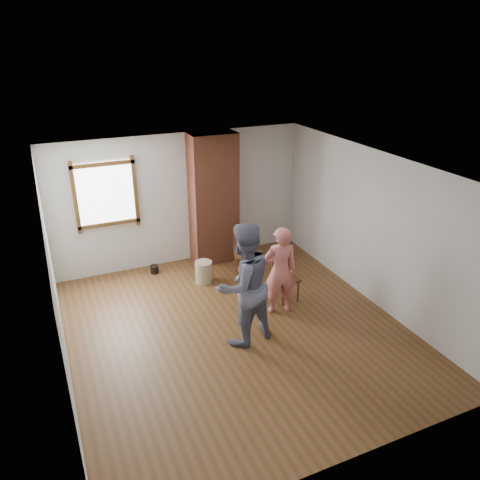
# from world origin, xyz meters

# --- Properties ---
(ground) EXTENTS (5.50, 5.50, 0.00)m
(ground) POSITION_xyz_m (0.00, 0.00, 0.00)
(ground) COLOR brown
(ground) RESTS_ON ground
(room_shell) EXTENTS (5.04, 5.52, 2.62)m
(room_shell) POSITION_xyz_m (-0.06, 0.61, 1.81)
(room_shell) COLOR silver
(room_shell) RESTS_ON ground
(brick_chimney) EXTENTS (0.90, 0.50, 2.60)m
(brick_chimney) POSITION_xyz_m (0.60, 2.50, 1.30)
(brick_chimney) COLOR #A4563A
(brick_chimney) RESTS_ON ground
(stoneware_crock) EXTENTS (0.34, 0.34, 0.42)m
(stoneware_crock) POSITION_xyz_m (0.06, 1.67, 0.21)
(stoneware_crock) COLOR tan
(stoneware_crock) RESTS_ON ground
(dark_pot) EXTENTS (0.19, 0.19, 0.16)m
(dark_pot) POSITION_xyz_m (-0.70, 2.40, 0.08)
(dark_pot) COLOR black
(dark_pot) RESTS_ON ground
(dining_chair_left) EXTENTS (0.55, 0.55, 0.94)m
(dining_chair_left) POSITION_xyz_m (0.90, 1.64, 0.53)
(dining_chair_left) COLOR brown
(dining_chair_left) RESTS_ON ground
(dining_chair_right) EXTENTS (0.41, 0.41, 0.82)m
(dining_chair_right) POSITION_xyz_m (1.15, 0.57, 0.46)
(dining_chair_right) COLOR brown
(dining_chair_right) RESTS_ON ground
(side_table) EXTENTS (0.40, 0.40, 0.60)m
(side_table) POSITION_xyz_m (0.58, 0.79, 0.40)
(side_table) COLOR brown
(side_table) RESTS_ON ground
(cake_plate) EXTENTS (0.18, 0.18, 0.01)m
(cake_plate) POSITION_xyz_m (0.58, 0.79, 0.60)
(cake_plate) COLOR white
(cake_plate) RESTS_ON side_table
(cake_slice) EXTENTS (0.08, 0.07, 0.06)m
(cake_slice) POSITION_xyz_m (0.59, 0.79, 0.64)
(cake_slice) COLOR white
(cake_slice) RESTS_ON cake_plate
(man) EXTENTS (1.07, 0.92, 1.90)m
(man) POSITION_xyz_m (-0.00, -0.27, 0.95)
(man) COLOR #16193D
(man) RESTS_ON ground
(person_pink) EXTENTS (0.62, 0.48, 1.52)m
(person_pink) POSITION_xyz_m (0.87, 0.22, 0.76)
(person_pink) COLOR #D26B69
(person_pink) RESTS_ON ground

